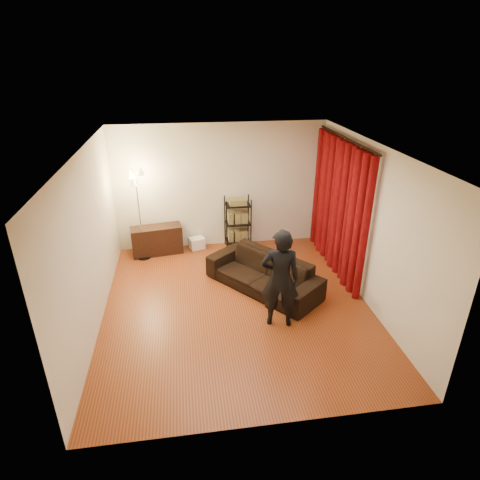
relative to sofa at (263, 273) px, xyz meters
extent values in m
plane|color=brown|center=(-0.55, -0.47, -0.32)|extent=(5.00, 5.00, 0.00)
plane|color=white|center=(-0.55, -0.47, 2.38)|extent=(5.00, 5.00, 0.00)
plane|color=beige|center=(-0.55, 2.03, 1.03)|extent=(5.00, 0.00, 5.00)
plane|color=beige|center=(-0.55, -2.97, 1.03)|extent=(5.00, 0.00, 5.00)
plane|color=beige|center=(-2.80, -0.47, 1.03)|extent=(0.00, 5.00, 5.00)
plane|color=beige|center=(1.70, -0.47, 1.03)|extent=(0.00, 5.00, 5.00)
cylinder|color=black|center=(1.60, 0.65, 2.26)|extent=(0.04, 2.65, 0.04)
imported|color=black|center=(0.00, 0.00, 0.00)|extent=(2.03, 2.23, 0.64)
imported|color=black|center=(0.04, -1.07, 0.51)|extent=(0.67, 0.51, 1.65)
cube|color=#311B10|center=(-1.98, 1.75, -0.01)|extent=(1.11, 0.56, 0.62)
camera|label=1|loc=(-1.34, -6.23, 3.66)|focal=30.00mm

